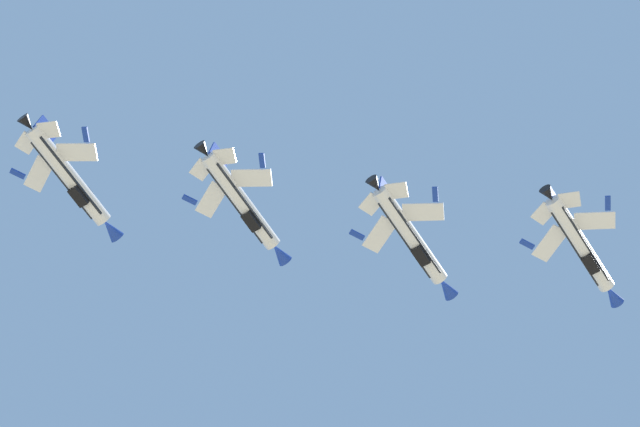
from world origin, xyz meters
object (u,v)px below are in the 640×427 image
at_px(fighter_jet_left_outer, 243,203).
at_px(fighter_jet_left_wing, 581,246).
at_px(fighter_jet_right_outer, 70,178).
at_px(fighter_jet_right_wing, 412,238).

bearing_deg(fighter_jet_left_outer, fighter_jet_left_wing, 40.38).
bearing_deg(fighter_jet_right_outer, fighter_jet_left_outer, 44.52).
bearing_deg(fighter_jet_right_outer, fighter_jet_left_wing, 41.75).
height_order(fighter_jet_right_wing, fighter_jet_left_outer, fighter_jet_left_outer).
xyz_separation_m(fighter_jet_left_wing, fighter_jet_right_wing, (-17.96, 2.08, -1.90)).
distance_m(fighter_jet_right_wing, fighter_jet_left_outer, 17.95).
bearing_deg(fighter_jet_right_outer, fighter_jet_right_wing, 43.08).
relative_size(fighter_jet_right_wing, fighter_jet_right_outer, 1.00).
bearing_deg(fighter_jet_left_wing, fighter_jet_right_wing, -140.85).
distance_m(fighter_jet_left_wing, fighter_jet_left_outer, 35.79).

